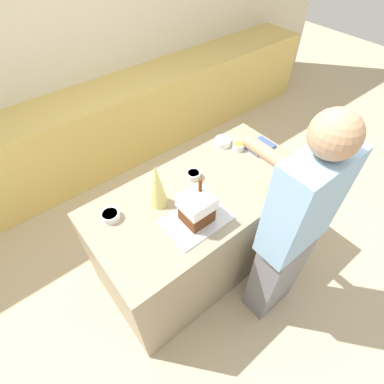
{
  "coord_description": "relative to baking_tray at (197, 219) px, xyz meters",
  "views": [
    {
      "loc": [
        -0.95,
        -1.07,
        2.44
      ],
      "look_at": [
        -0.1,
        0.0,
        0.96
      ],
      "focal_mm": 28.0,
      "sensor_mm": 36.0,
      "label": 1
    }
  ],
  "objects": [
    {
      "name": "ground_plane",
      "position": [
        0.19,
        0.17,
        -0.9
      ],
      "size": [
        12.0,
        12.0,
        0.0
      ],
      "primitive_type": "plane",
      "color": "#C6B28E"
    },
    {
      "name": "wall_back",
      "position": [
        0.19,
        2.23,
        0.4
      ],
      "size": [
        8.0,
        0.05,
        2.6
      ],
      "color": "beige",
      "rests_on": "ground_plane"
    },
    {
      "name": "back_cabinet_block",
      "position": [
        0.19,
        1.9,
        -0.46
      ],
      "size": [
        6.0,
        0.6,
        0.88
      ],
      "color": "#DBBC60",
      "rests_on": "ground_plane"
    },
    {
      "name": "kitchen_island",
      "position": [
        0.19,
        0.17,
        -0.45
      ],
      "size": [
        1.65,
        0.82,
        0.9
      ],
      "color": "gray",
      "rests_on": "ground_plane"
    },
    {
      "name": "baking_tray",
      "position": [
        0.0,
        0.0,
        0.0
      ],
      "size": [
        0.43,
        0.3,
        0.01
      ],
      "color": "silver",
      "rests_on": "kitchen_island"
    },
    {
      "name": "gingerbread_house",
      "position": [
        0.0,
        0.0,
        0.12
      ],
      "size": [
        0.2,
        0.19,
        0.31
      ],
      "color": "#5B2D14",
      "rests_on": "baking_tray"
    },
    {
      "name": "decorative_tree",
      "position": [
        -0.11,
        0.27,
        0.17
      ],
      "size": [
        0.13,
        0.13,
        0.34
      ],
      "color": "#DBD675",
      "rests_on": "kitchen_island"
    },
    {
      "name": "candy_bowl_behind_tray",
      "position": [
        0.66,
        0.47,
        0.03
      ],
      "size": [
        0.13,
        0.13,
        0.05
      ],
      "color": "white",
      "rests_on": "kitchen_island"
    },
    {
      "name": "candy_bowl_near_tray_left",
      "position": [
        0.23,
        0.32,
        0.02
      ],
      "size": [
        0.1,
        0.1,
        0.05
      ],
      "color": "silver",
      "rests_on": "kitchen_island"
    },
    {
      "name": "candy_bowl_far_right",
      "position": [
        -0.42,
        0.36,
        0.02
      ],
      "size": [
        0.12,
        0.12,
        0.05
      ],
      "color": "white",
      "rests_on": "kitchen_island"
    },
    {
      "name": "candy_bowl_far_left",
      "position": [
        0.72,
        0.34,
        0.02
      ],
      "size": [
        0.1,
        0.1,
        0.05
      ],
      "color": "white",
      "rests_on": "kitchen_island"
    },
    {
      "name": "cookbook",
      "position": [
        0.87,
        0.25,
        0.01
      ],
      "size": [
        0.21,
        0.16,
        0.02
      ],
      "color": "#3F598C",
      "rests_on": "kitchen_island"
    },
    {
      "name": "person",
      "position": [
        0.38,
        -0.46,
        0.02
      ],
      "size": [
        0.47,
        0.58,
        1.78
      ],
      "color": "slate",
      "rests_on": "ground_plane"
    }
  ]
}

